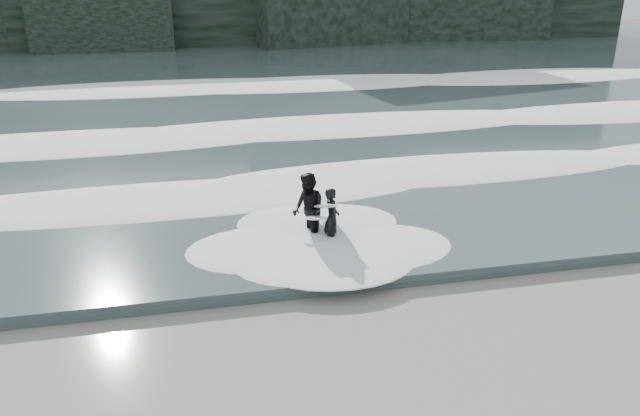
{
  "coord_description": "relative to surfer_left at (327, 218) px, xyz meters",
  "views": [
    {
      "loc": [
        -2.4,
        -8.07,
        6.5
      ],
      "look_at": [
        0.5,
        5.46,
        1.0
      ],
      "focal_mm": 35.0,
      "sensor_mm": 36.0,
      "label": 1
    }
  ],
  "objects": [
    {
      "name": "foam_mid",
      "position": [
        -0.65,
        10.65,
        -0.35
      ],
      "size": [
        60.0,
        4.0,
        0.24
      ],
      "primitive_type": "ellipsoid",
      "color": "white",
      "rests_on": "sea"
    },
    {
      "name": "ground",
      "position": [
        -0.65,
        -5.35,
        -0.77
      ],
      "size": [
        120.0,
        120.0,
        0.0
      ],
      "primitive_type": "plane",
      "color": "#8B5F50",
      "rests_on": "ground"
    },
    {
      "name": "sea",
      "position": [
        -0.65,
        23.65,
        -0.62
      ],
      "size": [
        90.0,
        52.0,
        0.3
      ],
      "primitive_type": "cube",
      "color": "#334243",
      "rests_on": "ground"
    },
    {
      "name": "surfer_right",
      "position": [
        -0.37,
        0.23,
        0.15
      ],
      "size": [
        1.27,
        2.14,
        1.83
      ],
      "color": "black",
      "rests_on": "ground"
    },
    {
      "name": "foam_near",
      "position": [
        -0.65,
        3.65,
        -0.37
      ],
      "size": [
        60.0,
        3.2,
        0.2
      ],
      "primitive_type": "ellipsoid",
      "color": "white",
      "rests_on": "sea"
    },
    {
      "name": "surfer_left",
      "position": [
        0.0,
        0.0,
        0.0
      ],
      "size": [
        0.98,
        2.02,
        1.53
      ],
      "color": "black",
      "rests_on": "ground"
    },
    {
      "name": "foam_far",
      "position": [
        -0.65,
        19.65,
        -0.32
      ],
      "size": [
        60.0,
        4.8,
        0.3
      ],
      "primitive_type": "ellipsoid",
      "color": "white",
      "rests_on": "sea"
    }
  ]
}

